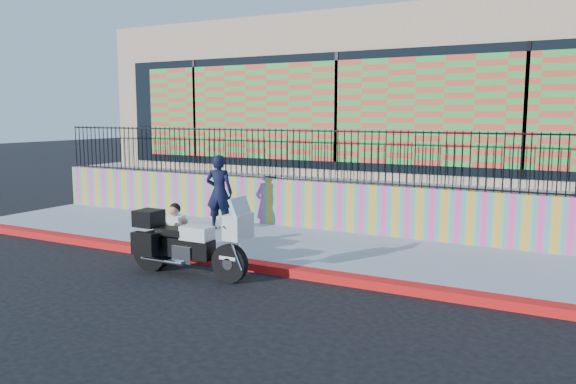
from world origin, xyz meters
The scene contains 10 objects.
ground centered at (0.00, 0.00, 0.00)m, with size 90.00×90.00×0.00m, color black.
red_curb centered at (0.00, 0.00, 0.07)m, with size 16.00×0.30×0.15m, color red.
sidewalk centered at (0.00, 1.65, 0.07)m, with size 16.00×3.00×0.15m, color gray.
mural_wall centered at (0.00, 3.25, 0.70)m, with size 16.00×0.20×1.10m, color #EA3D93.
metal_fence centered at (0.00, 3.25, 1.85)m, with size 15.80×0.04×1.20m, color black, non-canonical shape.
elevated_platform centered at (0.00, 8.35, 0.62)m, with size 16.00×10.00×1.25m, color gray.
storefront_building centered at (0.00, 8.13, 3.25)m, with size 14.00×8.06×4.00m.
police_motorcycle centered at (-0.66, -0.84, 0.61)m, with size 2.33×0.77×1.45m.
police_officer centered at (-2.02, 2.09, 1.01)m, with size 0.63×0.41×1.73m, color black.
seated_man centered at (-1.60, -0.14, 0.45)m, with size 0.54×0.71×1.06m.
Camera 1 is at (5.33, -8.40, 2.78)m, focal length 35.00 mm.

